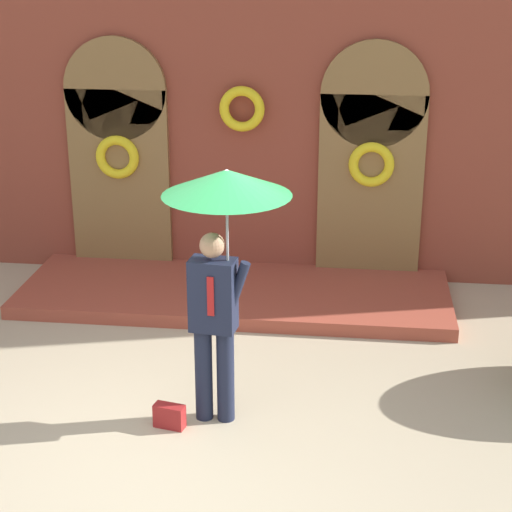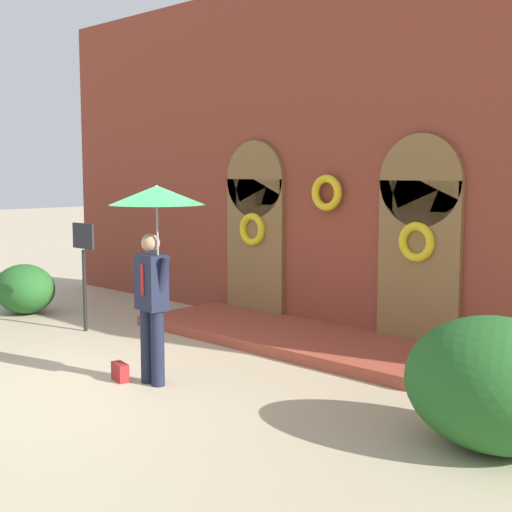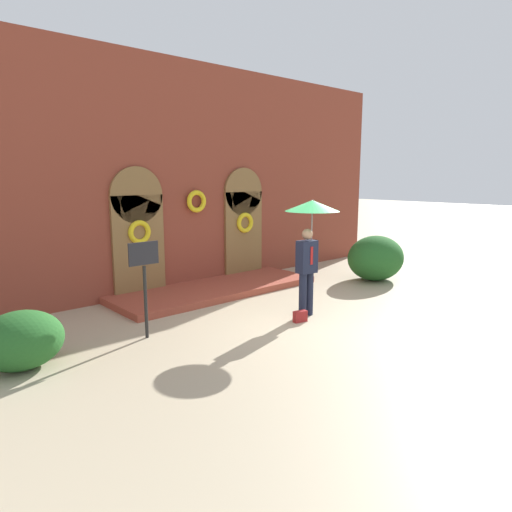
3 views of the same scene
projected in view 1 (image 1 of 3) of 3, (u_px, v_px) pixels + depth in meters
The scene contains 4 objects.
ground_plane at pixel (186, 434), 7.62m from camera, with size 80.00×80.00×0.00m, color tan.
building_facade at pixel (245, 66), 10.56m from camera, with size 14.00×2.30×5.60m.
person_with_umbrella at pixel (223, 221), 7.20m from camera, with size 1.10×1.10×2.36m.
handbag at pixel (169, 416), 7.70m from camera, with size 0.28×0.12×0.22m, color maroon.
Camera 1 is at (1.41, -6.47, 4.14)m, focal length 60.00 mm.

